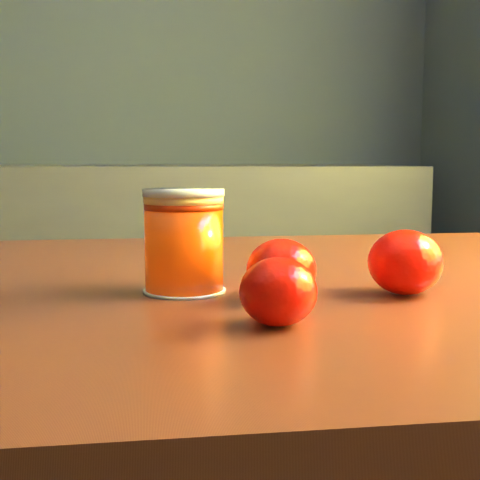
{
  "coord_description": "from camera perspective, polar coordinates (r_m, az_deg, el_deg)",
  "views": [
    {
      "loc": [
        0.94,
        -0.56,
        0.92
      ],
      "look_at": [
        0.99,
        0.05,
        0.85
      ],
      "focal_mm": 50.0,
      "sensor_mm": 36.0,
      "label": 1
    }
  ],
  "objects": [
    {
      "name": "orange_back",
      "position": [
        0.62,
        13.92,
        -1.85
      ],
      "size": [
        0.09,
        0.09,
        0.06
      ],
      "primitive_type": "ellipsoid",
      "rotation": [
        0.0,
        0.0,
        0.35
      ],
      "color": "#FA1405",
      "rests_on": "table"
    },
    {
      "name": "orange_extra",
      "position": [
        0.49,
        3.28,
        -4.43
      ],
      "size": [
        0.07,
        0.07,
        0.05
      ],
      "primitive_type": "ellipsoid",
      "rotation": [
        0.0,
        0.0,
        0.2
      ],
      "color": "#FA1405",
      "rests_on": "table"
    },
    {
      "name": "orange_front",
      "position": [
        0.58,
        3.54,
        -2.54
      ],
      "size": [
        0.08,
        0.08,
        0.05
      ],
      "primitive_type": "ellipsoid",
      "rotation": [
        0.0,
        0.0,
        -0.37
      ],
      "color": "#FA1405",
      "rests_on": "table"
    },
    {
      "name": "table",
      "position": [
        0.71,
        4.42,
        -11.51
      ],
      "size": [
        1.12,
        0.82,
        0.8
      ],
      "rotation": [
        0.0,
        0.0,
        0.07
      ],
      "color": "#602918",
      "rests_on": "ground"
    },
    {
      "name": "juice_glass",
      "position": [
        0.61,
        -4.81,
        -0.13
      ],
      "size": [
        0.07,
        0.07,
        0.09
      ],
      "rotation": [
        0.0,
        0.0,
        -0.19
      ],
      "color": "#ED3B04",
      "rests_on": "table"
    }
  ]
}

